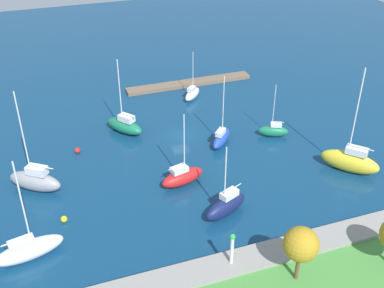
% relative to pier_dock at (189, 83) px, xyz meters
% --- Properties ---
extents(water, '(160.00, 160.00, 0.00)m').
position_rel_pier_dock_xyz_m(water, '(7.48, 17.26, -0.31)').
color(water, navy).
rests_on(water, ground).
extents(pier_dock, '(23.73, 2.50, 0.63)m').
position_rel_pier_dock_xyz_m(pier_dock, '(0.00, 0.00, 0.00)').
color(pier_dock, brown).
rests_on(pier_dock, ground).
extents(breakwater, '(60.81, 3.32, 1.45)m').
position_rel_pier_dock_xyz_m(breakwater, '(7.48, 45.49, 0.41)').
color(breakwater, gray).
rests_on(breakwater, ground).
extents(harbor_beacon, '(0.56, 0.56, 3.73)m').
position_rel_pier_dock_xyz_m(harbor_beacon, '(11.45, 45.49, 3.28)').
color(harbor_beacon, silver).
rests_on(harbor_beacon, breakwater).
extents(park_tree_center, '(3.44, 3.44, 6.17)m').
position_rel_pier_dock_xyz_m(park_tree_center, '(6.12, 49.21, 5.16)').
color(park_tree_center, brown).
rests_on(park_tree_center, shoreline_park).
extents(sailboat_white_west_end, '(7.69, 3.76, 12.11)m').
position_rel_pier_dock_xyz_m(sailboat_white_west_end, '(30.69, 36.36, 0.86)').
color(sailboat_white_west_end, white).
rests_on(sailboat_white_west_end, water).
extents(sailboat_green_center_basin, '(4.79, 3.42, 8.50)m').
position_rel_pier_dock_xyz_m(sailboat_green_center_basin, '(-5.74, 22.18, 0.65)').
color(sailboat_green_center_basin, '#19724C').
rests_on(sailboat_green_center_basin, water).
extents(sailboat_yellow_lone_south, '(6.87, 7.35, 14.86)m').
position_rel_pier_dock_xyz_m(sailboat_yellow_lone_south, '(-11.01, 33.93, 1.32)').
color(sailboat_yellow_lone_south, yellow).
rests_on(sailboat_yellow_lone_south, water).
extents(sailboat_navy_near_pier, '(6.49, 4.17, 9.57)m').
position_rel_pier_dock_xyz_m(sailboat_navy_near_pier, '(8.28, 36.77, 1.01)').
color(sailboat_navy_near_pier, '#141E4C').
rests_on(sailboat_navy_near_pier, water).
extents(sailboat_red_mid_basin, '(6.34, 3.47, 10.16)m').
position_rel_pier_dock_xyz_m(sailboat_red_mid_basin, '(11.20, 29.25, 0.87)').
color(sailboat_red_mid_basin, red).
rests_on(sailboat_red_mid_basin, water).
extents(sailboat_gray_lone_north, '(7.15, 6.09, 13.76)m').
position_rel_pier_dock_xyz_m(sailboat_gray_lone_north, '(29.15, 24.11, 1.17)').
color(sailboat_gray_lone_north, gray).
rests_on(sailboat_gray_lone_north, water).
extents(sailboat_blue_by_breakwater, '(5.01, 5.19, 10.79)m').
position_rel_pier_dock_xyz_m(sailboat_blue_by_breakwater, '(2.60, 21.73, 0.79)').
color(sailboat_blue_by_breakwater, '#2347B2').
rests_on(sailboat_blue_by_breakwater, water).
extents(sailboat_white_off_beacon, '(4.43, 4.46, 8.54)m').
position_rel_pier_dock_xyz_m(sailboat_white_off_beacon, '(1.47, 5.83, 0.67)').
color(sailboat_white_off_beacon, white).
rests_on(sailboat_white_off_beacon, water).
extents(sailboat_green_far_north, '(5.82, 6.74, 11.82)m').
position_rel_pier_dock_xyz_m(sailboat_green_far_north, '(15.23, 13.44, 0.92)').
color(sailboat_green_far_north, '#19724C').
rests_on(sailboat_green_far_north, water).
extents(mooring_buoy_yellow, '(0.79, 0.79, 0.79)m').
position_rel_pier_dock_xyz_m(mooring_buoy_yellow, '(26.61, 31.69, 0.08)').
color(mooring_buoy_yellow, yellow).
rests_on(mooring_buoy_yellow, water).
extents(mooring_buoy_red, '(0.83, 0.83, 0.83)m').
position_rel_pier_dock_xyz_m(mooring_buoy_red, '(22.99, 16.96, 0.10)').
color(mooring_buoy_red, red).
rests_on(mooring_buoy_red, water).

